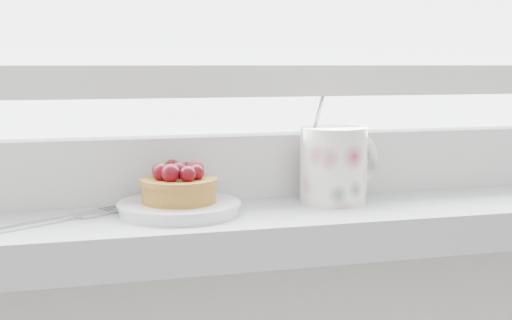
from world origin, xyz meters
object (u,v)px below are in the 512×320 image
object	(u,v)px
raspberry_tart	(179,185)
floral_mug	(335,163)
saucer	(179,208)
fork	(42,222)

from	to	relation	value
raspberry_tart	floral_mug	xyz separation A→B (m)	(0.17, 0.02, 0.01)
saucer	raspberry_tart	bearing A→B (deg)	99.75
raspberry_tart	fork	size ratio (longest dim) A/B	0.44
saucer	floral_mug	world-z (taller)	floral_mug
saucer	raspberry_tart	xyz separation A→B (m)	(-0.00, 0.00, 0.02)
floral_mug	fork	distance (m)	0.31
saucer	raspberry_tart	size ratio (longest dim) A/B	1.60
saucer	floral_mug	xyz separation A→B (m)	(0.17, 0.02, 0.04)
floral_mug	fork	xyz separation A→B (m)	(-0.31, -0.03, -0.04)
raspberry_tart	fork	bearing A→B (deg)	-174.74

